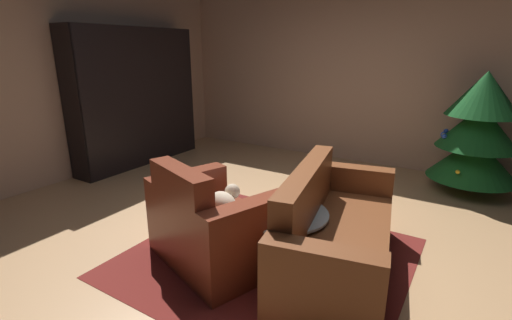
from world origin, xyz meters
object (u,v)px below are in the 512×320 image
Objects in this scene: bookshelf_unit at (144,97)px; book_stack_on_table at (286,207)px; coffee_table at (284,217)px; couch_red at (334,238)px; armchair_red at (212,227)px; bottle_on_table at (296,192)px; decorated_tree at (478,132)px.

bookshelf_unit reaches higher than book_stack_on_table.
couch_red is at bearing 11.91° from coffee_table.
bookshelf_unit reaches higher than couch_red.
bookshelf_unit is 3.28m from armchair_red.
bottle_on_table is at bearing 43.22° from armchair_red.
bookshelf_unit is at bearing 155.81° from book_stack_on_table.
coffee_table is at bearing -168.09° from couch_red.
coffee_table is at bearing -114.92° from decorated_tree.
couch_red is at bearing -16.04° from bottle_on_table.
couch_red reaches higher than book_stack_on_table.
couch_red is 2.72m from decorated_tree.
armchair_red is 5.99× the size of book_stack_on_table.
book_stack_on_table is 0.18m from bottle_on_table.
armchair_red is 0.68× the size of couch_red.
book_stack_on_table is at bearing -115.24° from decorated_tree.
bookshelf_unit is 2.87× the size of coffee_table.
couch_red is 0.49m from bottle_on_table.
coffee_table is 2.76× the size of bottle_on_table.
bookshelf_unit is at bearing 155.27° from coffee_table.
bookshelf_unit is at bearing -165.21° from decorated_tree.
bottle_on_table is (3.20, -1.27, -0.45)m from bookshelf_unit.
bookshelf_unit reaches higher than bottle_on_table.
coffee_table is 3.50× the size of book_stack_on_table.
bottle_on_table is at bearing -116.47° from decorated_tree.
couch_red is 0.43m from coffee_table.
couch_red is at bearing -21.05° from bookshelf_unit.
armchair_red is at bearing -147.22° from book_stack_on_table.
bottle_on_table is at bearing 86.69° from coffee_table.
book_stack_on_table is at bearing 32.78° from armchair_red.
bookshelf_unit is 10.05× the size of book_stack_on_table.
bottle_on_table reaches higher than book_stack_on_table.
bookshelf_unit is 3.92m from couch_red.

